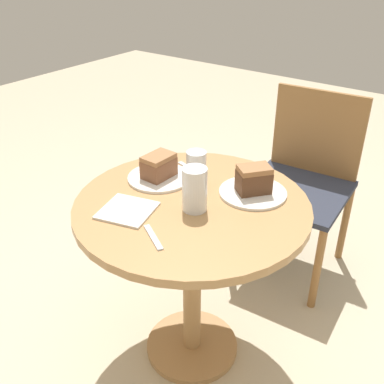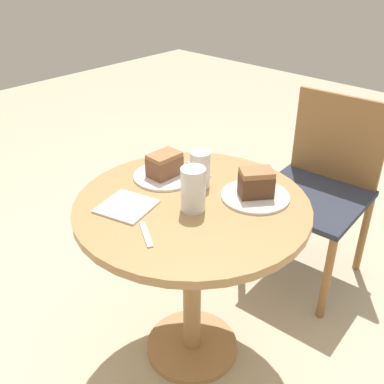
{
  "view_description": "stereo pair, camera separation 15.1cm",
  "coord_description": "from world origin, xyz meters",
  "px_view_note": "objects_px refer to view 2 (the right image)",
  "views": [
    {
      "loc": [
        0.78,
        -1.05,
        1.5
      ],
      "look_at": [
        0.0,
        0.0,
        0.75
      ],
      "focal_mm": 42.0,
      "sensor_mm": 36.0,
      "label": 1
    },
    {
      "loc": [
        0.89,
        -0.96,
        1.5
      ],
      "look_at": [
        0.0,
        0.0,
        0.75
      ],
      "focal_mm": 42.0,
      "sensor_mm": 36.0,
      "label": 2
    }
  ],
  "objects_px": {
    "cake_slice_far": "(256,183)",
    "glass_water": "(193,192)",
    "glass_lemonade": "(200,171)",
    "plate_far": "(255,196)",
    "cake_slice_near": "(164,164)",
    "plate_near": "(165,176)",
    "chair": "(318,187)"
  },
  "relations": [
    {
      "from": "cake_slice_far",
      "to": "glass_water",
      "type": "relative_size",
      "value": 0.9
    },
    {
      "from": "glass_lemonade",
      "to": "glass_water",
      "type": "height_order",
      "value": "glass_water"
    },
    {
      "from": "plate_far",
      "to": "glass_water",
      "type": "distance_m",
      "value": 0.24
    },
    {
      "from": "cake_slice_near",
      "to": "cake_slice_far",
      "type": "xyz_separation_m",
      "value": [
        0.34,
        0.11,
        0.0
      ]
    },
    {
      "from": "cake_slice_near",
      "to": "glass_lemonade",
      "type": "height_order",
      "value": "glass_lemonade"
    },
    {
      "from": "plate_far",
      "to": "cake_slice_far",
      "type": "height_order",
      "value": "cake_slice_far"
    },
    {
      "from": "plate_far",
      "to": "glass_water",
      "type": "relative_size",
      "value": 1.58
    },
    {
      "from": "cake_slice_near",
      "to": "cake_slice_far",
      "type": "bearing_deg",
      "value": 17.83
    },
    {
      "from": "plate_far",
      "to": "glass_lemonade",
      "type": "bearing_deg",
      "value": -161.19
    },
    {
      "from": "plate_near",
      "to": "plate_far",
      "type": "xyz_separation_m",
      "value": [
        0.34,
        0.11,
        0.0
      ]
    },
    {
      "from": "plate_near",
      "to": "cake_slice_far",
      "type": "height_order",
      "value": "cake_slice_far"
    },
    {
      "from": "chair",
      "to": "plate_near",
      "type": "height_order",
      "value": "chair"
    },
    {
      "from": "cake_slice_near",
      "to": "glass_lemonade",
      "type": "xyz_separation_m",
      "value": [
        0.14,
        0.04,
        0.01
      ]
    },
    {
      "from": "plate_near",
      "to": "cake_slice_near",
      "type": "distance_m",
      "value": 0.05
    },
    {
      "from": "cake_slice_near",
      "to": "glass_lemonade",
      "type": "bearing_deg",
      "value": 16.45
    },
    {
      "from": "glass_lemonade",
      "to": "glass_water",
      "type": "distance_m",
      "value": 0.16
    },
    {
      "from": "chair",
      "to": "plate_far",
      "type": "relative_size",
      "value": 3.69
    },
    {
      "from": "plate_near",
      "to": "glass_lemonade",
      "type": "xyz_separation_m",
      "value": [
        0.14,
        0.04,
        0.05
      ]
    },
    {
      "from": "chair",
      "to": "plate_far",
      "type": "height_order",
      "value": "chair"
    },
    {
      "from": "glass_water",
      "to": "chair",
      "type": "bearing_deg",
      "value": 87.46
    },
    {
      "from": "cake_slice_near",
      "to": "glass_lemonade",
      "type": "distance_m",
      "value": 0.15
    },
    {
      "from": "plate_far",
      "to": "cake_slice_far",
      "type": "xyz_separation_m",
      "value": [
        0.0,
        0.0,
        0.05
      ]
    },
    {
      "from": "glass_lemonade",
      "to": "plate_far",
      "type": "bearing_deg",
      "value": 18.81
    },
    {
      "from": "chair",
      "to": "plate_near",
      "type": "relative_size",
      "value": 3.72
    },
    {
      "from": "cake_slice_far",
      "to": "chair",
      "type": "bearing_deg",
      "value": 96.2
    },
    {
      "from": "glass_lemonade",
      "to": "plate_near",
      "type": "bearing_deg",
      "value": -163.55
    },
    {
      "from": "plate_near",
      "to": "cake_slice_near",
      "type": "xyz_separation_m",
      "value": [
        0.0,
        -0.0,
        0.05
      ]
    },
    {
      "from": "plate_far",
      "to": "cake_slice_near",
      "type": "distance_m",
      "value": 0.36
    },
    {
      "from": "plate_far",
      "to": "cake_slice_near",
      "type": "height_order",
      "value": "cake_slice_near"
    },
    {
      "from": "plate_far",
      "to": "cake_slice_near",
      "type": "relative_size",
      "value": 1.96
    },
    {
      "from": "cake_slice_far",
      "to": "glass_water",
      "type": "height_order",
      "value": "glass_water"
    },
    {
      "from": "plate_far",
      "to": "cake_slice_far",
      "type": "relative_size",
      "value": 1.75
    }
  ]
}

